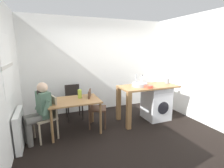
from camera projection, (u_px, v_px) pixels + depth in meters
ground_plane at (122, 133)px, 3.76m from camera, size 5.46×5.46×0.00m
wall_back at (98, 65)px, 5.07m from camera, size 4.60×0.10×2.70m
wall_window_side at (1, 80)px, 2.71m from camera, size 0.12×3.80×2.70m
wall_counter_side at (200, 69)px, 4.26m from camera, size 0.10×3.80×2.70m
radiator at (20, 129)px, 3.23m from camera, size 0.10×0.80×0.70m
dining_table at (74, 104)px, 3.74m from camera, size 1.10×0.76×0.74m
chair_person_seat at (48, 115)px, 3.50m from camera, size 0.51×0.51×0.90m
chair_opposite at (94, 106)px, 4.01m from camera, size 0.51×0.51×0.90m
chair_spare_by_wall at (73, 100)px, 4.51m from camera, size 0.41×0.41×0.90m
seated_person at (40, 109)px, 3.36m from camera, size 0.57×0.54×1.20m
kitchen_counter at (141, 92)px, 4.26m from camera, size 1.50×0.68×0.92m
washing_machine at (156, 103)px, 4.50m from camera, size 0.60×0.61×0.86m
sink_basin at (140, 85)px, 4.20m from camera, size 0.38×0.38×0.09m
tap at (136, 80)px, 4.35m from camera, size 0.02×0.02×0.28m
bottle_tall_green at (142, 80)px, 4.52m from camera, size 0.08×0.08×0.24m
mixing_bowl at (148, 86)px, 4.07m from camera, size 0.22×0.22×0.06m
utensil_crock at (167, 81)px, 4.57m from camera, size 0.11×0.11×0.30m
vase at (80, 94)px, 3.85m from camera, size 0.09×0.09×0.20m
scissors at (149, 86)px, 4.20m from camera, size 0.15×0.06×0.01m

